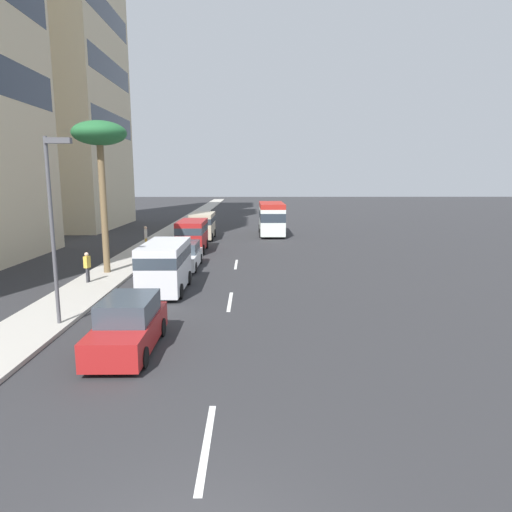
# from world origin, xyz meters

# --- Properties ---
(ground_plane) EXTENTS (198.00, 198.00, 0.00)m
(ground_plane) POSITION_xyz_m (31.50, 0.00, 0.00)
(ground_plane) COLOR #2D2D30
(sidewalk_right) EXTENTS (162.00, 2.69, 0.15)m
(sidewalk_right) POSITION_xyz_m (31.50, 7.20, 0.07)
(sidewalk_right) COLOR #B2ADA3
(sidewalk_right) RESTS_ON ground_plane
(lane_stripe_near) EXTENTS (3.20, 0.16, 0.01)m
(lane_stripe_near) POSITION_xyz_m (3.11, 0.00, 0.01)
(lane_stripe_near) COLOR silver
(lane_stripe_near) RESTS_ON ground_plane
(lane_stripe_mid) EXTENTS (3.20, 0.16, 0.01)m
(lane_stripe_mid) POSITION_xyz_m (14.17, 0.00, 0.01)
(lane_stripe_mid) COLOR silver
(lane_stripe_mid) RESTS_ON ground_plane
(lane_stripe_far) EXTENTS (3.20, 0.16, 0.01)m
(lane_stripe_far) POSITION_xyz_m (23.06, 0.00, 0.01)
(lane_stripe_far) COLOR silver
(lane_stripe_far) RESTS_ON ground_plane
(van_lead) EXTENTS (4.74, 2.07, 2.42)m
(van_lead) POSITION_xyz_m (16.09, 3.25, 1.39)
(van_lead) COLOR silver
(van_lead) RESTS_ON ground_plane
(van_second) EXTENTS (4.72, 2.09, 2.36)m
(van_second) POSITION_xyz_m (28.42, 3.49, 1.35)
(van_second) COLOR #A51E1E
(van_second) RESTS_ON ground_plane
(van_third) EXTENTS (4.91, 2.12, 2.37)m
(van_third) POSITION_xyz_m (35.57, 3.46, 1.36)
(van_third) COLOR beige
(van_third) RESTS_ON ground_plane
(car_fourth) EXTENTS (4.40, 1.79, 1.72)m
(car_fourth) POSITION_xyz_m (8.42, 3.01, 0.81)
(car_fourth) COLOR #A51E1E
(car_fourth) RESTS_ON ground_plane
(car_fifth) EXTENTS (4.72, 1.92, 1.58)m
(car_fifth) POSITION_xyz_m (22.06, 3.21, 0.75)
(car_fifth) COLOR white
(car_fifth) RESTS_ON ground_plane
(minibus_sixth) EXTENTS (6.76, 2.44, 3.16)m
(minibus_sixth) POSITION_xyz_m (38.29, -3.00, 1.73)
(minibus_sixth) COLOR silver
(minibus_sixth) RESTS_ON ground_plane
(pedestrian_near_lamp) EXTENTS (0.36, 0.28, 1.80)m
(pedestrian_near_lamp) POSITION_xyz_m (28.33, 7.00, 1.16)
(pedestrian_near_lamp) COLOR gold
(pedestrian_near_lamp) RESTS_ON sidewalk_right
(pedestrian_mid_block) EXTENTS (0.37, 0.30, 1.58)m
(pedestrian_mid_block) POSITION_xyz_m (17.51, 7.57, 1.01)
(pedestrian_mid_block) COLOR #333338
(pedestrian_mid_block) RESTS_ON sidewalk_right
(palm_tree) EXTENTS (2.95, 2.95, 8.48)m
(palm_tree) POSITION_xyz_m (20.04, 7.36, 7.63)
(palm_tree) COLOR brown
(palm_tree) RESTS_ON sidewalk_right
(street_lamp) EXTENTS (0.24, 0.97, 6.81)m
(street_lamp) POSITION_xyz_m (10.77, 6.15, 4.35)
(street_lamp) COLOR #4C4C51
(street_lamp) RESTS_ON sidewalk_right
(office_tower_far) EXTENTS (15.40, 11.70, 47.48)m
(office_tower_far) POSITION_xyz_m (46.07, 20.01, 23.74)
(office_tower_far) COLOR beige
(office_tower_far) RESTS_ON ground_plane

